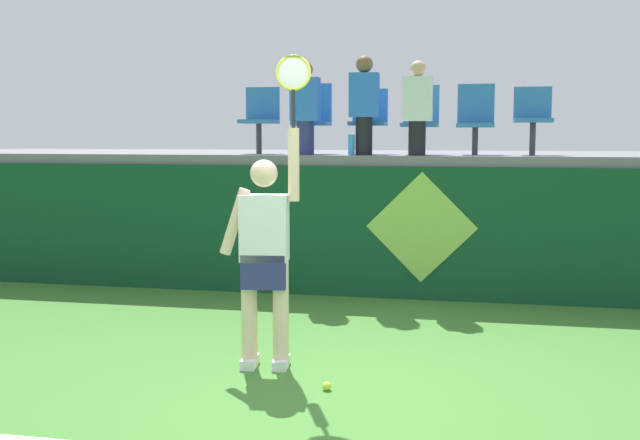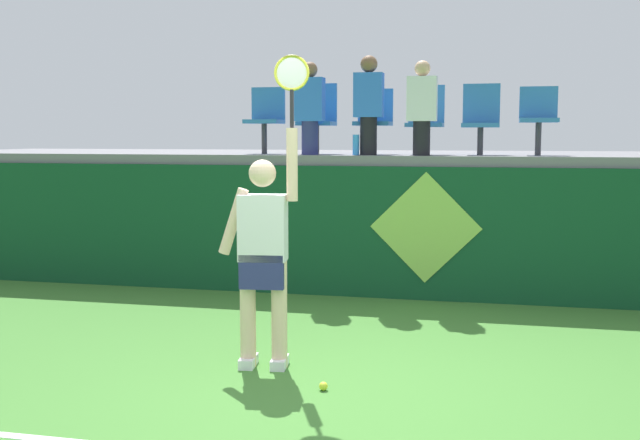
{
  "view_description": "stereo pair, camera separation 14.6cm",
  "coord_description": "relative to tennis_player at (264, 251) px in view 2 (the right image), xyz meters",
  "views": [
    {
      "loc": [
        1.04,
        -5.35,
        1.9
      ],
      "look_at": [
        -0.32,
        1.24,
        1.15
      ],
      "focal_mm": 43.27,
      "sensor_mm": 36.0,
      "label": 1
    },
    {
      "loc": [
        1.18,
        -5.32,
        1.9
      ],
      "look_at": [
        -0.32,
        1.24,
        1.15
      ],
      "focal_mm": 43.27,
      "sensor_mm": 36.0,
      "label": 2
    }
  ],
  "objects": [
    {
      "name": "ground_plane",
      "position": [
        0.64,
        -0.58,
        -0.96
      ],
      "size": [
        40.0,
        40.0,
        0.0
      ],
      "primitive_type": "plane",
      "color": "#3D752D"
    },
    {
      "name": "court_back_wall",
      "position": [
        0.64,
        2.95,
        -0.2
      ],
      "size": [
        13.41,
        0.2,
        1.53
      ],
      "primitive_type": "cube",
      "color": "#0F4223",
      "rests_on": "ground_plane"
    },
    {
      "name": "spectator_platform",
      "position": [
        0.64,
        4.48,
        0.63
      ],
      "size": [
        13.41,
        3.16,
        0.12
      ],
      "primitive_type": "cube",
      "color": "slate",
      "rests_on": "court_back_wall"
    },
    {
      "name": "tennis_player",
      "position": [
        0.0,
        0.0,
        0.0
      ],
      "size": [
        0.75,
        0.3,
        2.52
      ],
      "color": "white",
      "rests_on": "ground_plane"
    },
    {
      "name": "tennis_ball",
      "position": [
        0.6,
        -0.47,
        -0.93
      ],
      "size": [
        0.07,
        0.07,
        0.07
      ],
      "primitive_type": "sphere",
      "color": "#D1E533",
      "rests_on": "ground_plane"
    },
    {
      "name": "water_bottle",
      "position": [
        0.19,
        3.1,
        0.81
      ],
      "size": [
        0.08,
        0.08,
        0.24
      ],
      "primitive_type": "cylinder",
      "color": "#338CE5",
      "rests_on": "spectator_platform"
    },
    {
      "name": "stadium_chair_0",
      "position": [
        -1.06,
        3.57,
        1.17
      ],
      "size": [
        0.44,
        0.42,
        0.85
      ],
      "color": "#38383D",
      "rests_on": "spectator_platform"
    },
    {
      "name": "stadium_chair_1",
      "position": [
        -0.38,
        3.58,
        1.17
      ],
      "size": [
        0.44,
        0.42,
        0.88
      ],
      "color": "#38383D",
      "rests_on": "spectator_platform"
    },
    {
      "name": "stadium_chair_2",
      "position": [
        0.33,
        3.57,
        1.14
      ],
      "size": [
        0.44,
        0.42,
        0.81
      ],
      "color": "#38383D",
      "rests_on": "spectator_platform"
    },
    {
      "name": "stadium_chair_3",
      "position": [
        0.96,
        3.58,
        1.14
      ],
      "size": [
        0.44,
        0.42,
        0.84
      ],
      "color": "#38383D",
      "rests_on": "spectator_platform"
    },
    {
      "name": "stadium_chair_4",
      "position": [
        1.62,
        3.58,
        1.14
      ],
      "size": [
        0.44,
        0.42,
        0.85
      ],
      "color": "#38383D",
      "rests_on": "spectator_platform"
    },
    {
      "name": "stadium_chair_5",
      "position": [
        2.28,
        3.57,
        1.16
      ],
      "size": [
        0.44,
        0.42,
        0.81
      ],
      "color": "#38383D",
      "rests_on": "spectator_platform"
    },
    {
      "name": "spectator_0",
      "position": [
        0.96,
        3.12,
        1.25
      ],
      "size": [
        0.34,
        0.2,
        1.09
      ],
      "color": "black",
      "rests_on": "spectator_platform"
    },
    {
      "name": "spectator_1",
      "position": [
        0.33,
        3.17,
        1.31
      ],
      "size": [
        0.34,
        0.2,
        1.17
      ],
      "color": "black",
      "rests_on": "spectator_platform"
    },
    {
      "name": "spectator_2",
      "position": [
        -0.38,
        3.15,
        1.26
      ],
      "size": [
        0.34,
        0.2,
        1.11
      ],
      "color": "navy",
      "rests_on": "spectator_platform"
    },
    {
      "name": "wall_signage_mount",
      "position": [
        1.05,
        2.85,
        -0.96
      ],
      "size": [
        1.27,
        0.01,
        1.48
      ],
      "color": "#0F4223",
      "rests_on": "ground_plane"
    }
  ]
}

